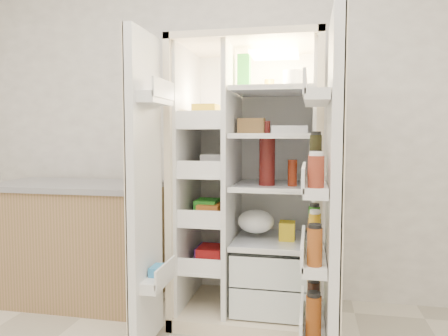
# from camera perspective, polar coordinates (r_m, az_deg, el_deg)

# --- Properties ---
(wall_back) EXTENTS (4.00, 0.02, 2.70)m
(wall_back) POSITION_cam_1_polar(r_m,az_deg,el_deg) (3.19, 1.08, 7.07)
(wall_back) COLOR white
(wall_back) RESTS_ON floor
(refrigerator) EXTENTS (0.92, 0.70, 1.80)m
(refrigerator) POSITION_cam_1_polar(r_m,az_deg,el_deg) (2.85, 3.86, -4.87)
(refrigerator) COLOR beige
(refrigerator) RESTS_ON floor
(freezer_door) EXTENTS (0.15, 0.40, 1.72)m
(freezer_door) POSITION_cam_1_polar(r_m,az_deg,el_deg) (2.37, -10.54, -3.20)
(freezer_door) COLOR white
(freezer_door) RESTS_ON floor
(fridge_door) EXTENTS (0.17, 0.58, 1.72)m
(fridge_door) POSITION_cam_1_polar(r_m,az_deg,el_deg) (2.12, 13.96, -4.90)
(fridge_door) COLOR white
(fridge_door) RESTS_ON floor
(kitchen_counter) EXTENTS (1.18, 0.63, 0.86)m
(kitchen_counter) POSITION_cam_1_polar(r_m,az_deg,el_deg) (3.31, -19.13, -9.28)
(kitchen_counter) COLOR #9E734F
(kitchen_counter) RESTS_ON floor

